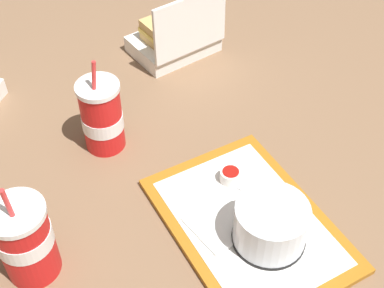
{
  "coord_description": "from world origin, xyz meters",
  "views": [
    {
      "loc": [
        0.56,
        -0.47,
        0.79
      ],
      "look_at": [
        0.0,
        0.01,
        0.05
      ],
      "focal_mm": 50.0,
      "sensor_mm": 36.0,
      "label": 1
    }
  ],
  "objects_px": {
    "cake_container": "(271,225)",
    "soda_cup_corner": "(102,117)",
    "food_tray": "(248,224)",
    "soda_cup_front": "(25,240)",
    "ketchup_cup": "(230,175)",
    "plastic_fork": "(256,194)",
    "clamshell_sandwich_left": "(175,37)"
  },
  "relations": [
    {
      "from": "cake_container",
      "to": "soda_cup_corner",
      "type": "bearing_deg",
      "value": -168.95
    },
    {
      "from": "food_tray",
      "to": "cake_container",
      "type": "relative_size",
      "value": 3.22
    },
    {
      "from": "soda_cup_corner",
      "to": "soda_cup_front",
      "type": "height_order",
      "value": "same"
    },
    {
      "from": "ketchup_cup",
      "to": "soda_cup_corner",
      "type": "height_order",
      "value": "soda_cup_corner"
    },
    {
      "from": "plastic_fork",
      "to": "clamshell_sandwich_left",
      "type": "relative_size",
      "value": 0.53
    },
    {
      "from": "soda_cup_corner",
      "to": "soda_cup_front",
      "type": "xyz_separation_m",
      "value": [
        0.17,
        -0.26,
        0.0
      ]
    },
    {
      "from": "cake_container",
      "to": "clamshell_sandwich_left",
      "type": "bearing_deg",
      "value": 156.42
    },
    {
      "from": "plastic_fork",
      "to": "cake_container",
      "type": "bearing_deg",
      "value": -51.33
    },
    {
      "from": "cake_container",
      "to": "plastic_fork",
      "type": "distance_m",
      "value": 0.1
    },
    {
      "from": "cake_container",
      "to": "plastic_fork",
      "type": "height_order",
      "value": "cake_container"
    },
    {
      "from": "ketchup_cup",
      "to": "clamshell_sandwich_left",
      "type": "bearing_deg",
      "value": 154.23
    },
    {
      "from": "ketchup_cup",
      "to": "cake_container",
      "type": "bearing_deg",
      "value": -16.81
    },
    {
      "from": "plastic_fork",
      "to": "clamshell_sandwich_left",
      "type": "distance_m",
      "value": 0.5
    },
    {
      "from": "clamshell_sandwich_left",
      "to": "soda_cup_corner",
      "type": "xyz_separation_m",
      "value": [
        0.16,
        -0.32,
        0.03
      ]
    },
    {
      "from": "food_tray",
      "to": "ketchup_cup",
      "type": "distance_m",
      "value": 0.1
    },
    {
      "from": "food_tray",
      "to": "plastic_fork",
      "type": "bearing_deg",
      "value": 122.58
    },
    {
      "from": "soda_cup_corner",
      "to": "plastic_fork",
      "type": "bearing_deg",
      "value": 22.92
    },
    {
      "from": "food_tray",
      "to": "soda_cup_front",
      "type": "height_order",
      "value": "soda_cup_front"
    },
    {
      "from": "soda_cup_front",
      "to": "clamshell_sandwich_left",
      "type": "bearing_deg",
      "value": 119.82
    },
    {
      "from": "plastic_fork",
      "to": "soda_cup_corner",
      "type": "bearing_deg",
      "value": -175.26
    },
    {
      "from": "ketchup_cup",
      "to": "food_tray",
      "type": "bearing_deg",
      "value": -24.34
    },
    {
      "from": "cake_container",
      "to": "soda_cup_front",
      "type": "bearing_deg",
      "value": -123.54
    },
    {
      "from": "cake_container",
      "to": "soda_cup_corner",
      "type": "relative_size",
      "value": 0.6
    },
    {
      "from": "food_tray",
      "to": "clamshell_sandwich_left",
      "type": "bearing_deg",
      "value": 154.49
    },
    {
      "from": "plastic_fork",
      "to": "soda_cup_corner",
      "type": "relative_size",
      "value": 0.51
    },
    {
      "from": "soda_cup_corner",
      "to": "clamshell_sandwich_left",
      "type": "bearing_deg",
      "value": 116.85
    },
    {
      "from": "food_tray",
      "to": "ketchup_cup",
      "type": "bearing_deg",
      "value": 155.66
    },
    {
      "from": "plastic_fork",
      "to": "soda_cup_corner",
      "type": "xyz_separation_m",
      "value": [
        -0.31,
        -0.13,
        0.06
      ]
    },
    {
      "from": "food_tray",
      "to": "clamshell_sandwich_left",
      "type": "xyz_separation_m",
      "value": [
        -0.5,
        0.24,
        0.04
      ]
    },
    {
      "from": "soda_cup_front",
      "to": "food_tray",
      "type": "bearing_deg",
      "value": 62.67
    },
    {
      "from": "soda_cup_front",
      "to": "ketchup_cup",
      "type": "bearing_deg",
      "value": 78.04
    },
    {
      "from": "food_tray",
      "to": "ketchup_cup",
      "type": "height_order",
      "value": "ketchup_cup"
    }
  ]
}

